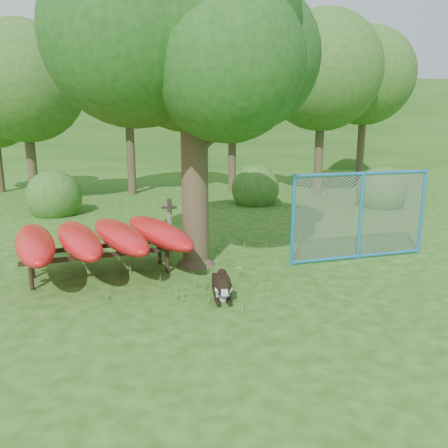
{
  "coord_description": "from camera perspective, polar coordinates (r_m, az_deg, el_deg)",
  "views": [
    {
      "loc": [
        -0.47,
        -7.31,
        2.92
      ],
      "look_at": [
        0.2,
        1.2,
        1.0
      ],
      "focal_mm": 35.0,
      "sensor_mm": 36.0,
      "label": 1
    }
  ],
  "objects": [
    {
      "name": "shrub_left",
      "position": [
        15.76,
        -21.11,
        1.15
      ],
      "size": [
        1.8,
        1.8,
        1.8
      ],
      "primitive_type": "sphere",
      "color": "#2A581C",
      "rests_on": "ground"
    },
    {
      "name": "shrub_mid",
      "position": [
        16.75,
        4.07,
        2.62
      ],
      "size": [
        1.8,
        1.8,
        1.8
      ],
      "primitive_type": "sphere",
      "color": "#2A581C",
      "rests_on": "ground"
    },
    {
      "name": "wooded_hillside",
      "position": [
        35.31,
        -3.81,
        12.8
      ],
      "size": [
        80.0,
        12.0,
        6.0
      ],
      "primitive_type": "cube",
      "color": "#2A581C",
      "rests_on": "ground"
    },
    {
      "name": "bg_tree_d",
      "position": [
        19.23,
        12.77,
        18.86
      ],
      "size": [
        4.8,
        4.8,
        7.5
      ],
      "color": "#3D3121",
      "rests_on": "ground"
    },
    {
      "name": "wildflower_clump",
      "position": [
        8.71,
        1.98,
        -5.83
      ],
      "size": [
        0.09,
        0.08,
        0.19
      ],
      "rotation": [
        0.0,
        0.0,
        0.15
      ],
      "color": "#47832B",
      "rests_on": "ground"
    },
    {
      "name": "kayak_rack",
      "position": [
        8.91,
        -15.97,
        -1.74
      ],
      "size": [
        4.06,
        3.65,
        1.02
      ],
      "rotation": [
        0.0,
        0.0,
        0.3
      ],
      "color": "black",
      "rests_on": "ground"
    },
    {
      "name": "bg_tree_b",
      "position": [
        19.66,
        -12.63,
        20.27
      ],
      "size": [
        5.2,
        5.2,
        8.22
      ],
      "color": "#3D3121",
      "rests_on": "ground"
    },
    {
      "name": "fence_section",
      "position": [
        10.07,
        17.4,
        1.01
      ],
      "size": [
        3.3,
        0.81,
        3.27
      ],
      "rotation": [
        0.0,
        0.0,
        0.22
      ],
      "color": "#2989C2",
      "rests_on": "ground"
    },
    {
      "name": "wooden_post",
      "position": [
        10.24,
        -7.09,
        -0.07
      ],
      "size": [
        0.35,
        0.12,
        1.28
      ],
      "rotation": [
        0.0,
        0.0,
        0.04
      ],
      "color": "#6F6453",
      "rests_on": "ground"
    },
    {
      "name": "bg_tree_e",
      "position": [
        23.05,
        18.0,
        17.86
      ],
      "size": [
        4.6,
        4.6,
        7.55
      ],
      "color": "#3D3121",
      "rests_on": "ground"
    },
    {
      "name": "husky_dog",
      "position": [
        7.67,
        -0.26,
        -8.19
      ],
      "size": [
        0.3,
        1.21,
        0.54
      ],
      "rotation": [
        0.0,
        0.0,
        0.01
      ],
      "color": "black",
      "rests_on": "ground"
    },
    {
      "name": "oak_tree",
      "position": [
        9.2,
        -4.41,
        23.4
      ],
      "size": [
        5.42,
        4.71,
        6.95
      ],
      "rotation": [
        0.0,
        0.0,
        0.14
      ],
      "color": "#3D3121",
      "rests_on": "ground"
    },
    {
      "name": "bg_tree_c",
      "position": [
        20.44,
        1.1,
        16.02
      ],
      "size": [
        4.0,
        4.0,
        6.12
      ],
      "color": "#3D3121",
      "rests_on": "ground"
    },
    {
      "name": "bg_tree_a",
      "position": [
        18.4,
        -24.68,
        16.46
      ],
      "size": [
        4.4,
        4.4,
        6.7
      ],
      "color": "#3D3121",
      "rests_on": "ground"
    },
    {
      "name": "ground",
      "position": [
        7.89,
        -0.78,
        -9.06
      ],
      "size": [
        80.0,
        80.0,
        0.0
      ],
      "primitive_type": "plane",
      "color": "#1E4C0F",
      "rests_on": "ground"
    },
    {
      "name": "shrub_right",
      "position": [
        17.07,
        19.7,
        2.09
      ],
      "size": [
        1.8,
        1.8,
        1.8
      ],
      "primitive_type": "sphere",
      "color": "#2A581C",
      "rests_on": "ground"
    }
  ]
}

